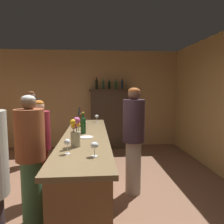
% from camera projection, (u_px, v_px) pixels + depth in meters
% --- Properties ---
extents(floor, '(8.54, 8.54, 0.00)m').
position_uv_depth(floor, '(71.00, 208.00, 3.02)').
color(floor, brown).
rests_on(floor, ground).
extents(wall_back, '(5.66, 0.12, 2.78)m').
position_uv_depth(wall_back, '(82.00, 99.00, 6.18)').
color(wall_back, tan).
rests_on(wall_back, ground).
extents(bar_counter, '(0.66, 3.04, 1.01)m').
position_uv_depth(bar_counter, '(86.00, 167.00, 3.23)').
color(bar_counter, brown).
rests_on(bar_counter, ground).
extents(display_cabinet, '(1.15, 0.40, 1.68)m').
position_uv_depth(display_cabinet, '(110.00, 118.00, 6.01)').
color(display_cabinet, '#382B1F').
rests_on(display_cabinet, ground).
extents(wine_bottle_chardonnay, '(0.08, 0.08, 0.30)m').
position_uv_depth(wine_bottle_chardonnay, '(80.00, 115.00, 4.46)').
color(wine_bottle_chardonnay, '#172938').
rests_on(wine_bottle_chardonnay, bar_counter).
extents(wine_bottle_pinot, '(0.06, 0.06, 0.32)m').
position_uv_depth(wine_bottle_pinot, '(80.00, 119.00, 3.85)').
color(wine_bottle_pinot, '#422C18').
rests_on(wine_bottle_pinot, bar_counter).
extents(wine_bottle_riesling, '(0.08, 0.08, 0.33)m').
position_uv_depth(wine_bottle_riesling, '(83.00, 124.00, 3.25)').
color(wine_bottle_riesling, '#173D1A').
rests_on(wine_bottle_riesling, bar_counter).
extents(wine_glass_front, '(0.07, 0.07, 0.16)m').
position_uv_depth(wine_glass_front, '(67.00, 143.00, 2.24)').
color(wine_glass_front, white).
rests_on(wine_glass_front, bar_counter).
extents(wine_glass_mid, '(0.07, 0.07, 0.15)m').
position_uv_depth(wine_glass_mid, '(85.00, 123.00, 3.58)').
color(wine_glass_mid, white).
rests_on(wine_glass_mid, bar_counter).
extents(wine_glass_rear, '(0.08, 0.08, 0.15)m').
position_uv_depth(wine_glass_rear, '(97.00, 117.00, 4.41)').
color(wine_glass_rear, white).
rests_on(wine_glass_rear, bar_counter).
extents(wine_glass_spare, '(0.08, 0.08, 0.15)m').
position_uv_depth(wine_glass_spare, '(94.00, 146.00, 2.16)').
color(wine_glass_spare, white).
rests_on(wine_glass_spare, bar_counter).
extents(flower_arrangement, '(0.12, 0.15, 0.36)m').
position_uv_depth(flower_arrangement, '(75.00, 133.00, 2.51)').
color(flower_arrangement, tan).
rests_on(flower_arrangement, bar_counter).
extents(cheese_plate, '(0.19, 0.19, 0.01)m').
position_uv_depth(cheese_plate, '(86.00, 137.00, 2.99)').
color(cheese_plate, white).
rests_on(cheese_plate, bar_counter).
extents(display_bottle_left, '(0.07, 0.07, 0.33)m').
position_uv_depth(display_bottle_left, '(97.00, 84.00, 5.88)').
color(display_bottle_left, black).
rests_on(display_bottle_left, display_cabinet).
extents(display_bottle_midleft, '(0.06, 0.06, 0.31)m').
position_uv_depth(display_bottle_midleft, '(103.00, 84.00, 5.89)').
color(display_bottle_midleft, '#284B32').
rests_on(display_bottle_midleft, display_cabinet).
extents(display_bottle_center, '(0.07, 0.07, 0.29)m').
position_uv_depth(display_bottle_center, '(109.00, 85.00, 5.91)').
color(display_bottle_center, black).
rests_on(display_bottle_center, display_cabinet).
extents(display_bottle_midright, '(0.06, 0.06, 0.29)m').
position_uv_depth(display_bottle_midright, '(116.00, 85.00, 5.92)').
color(display_bottle_midright, '#295229').
rests_on(display_bottle_midright, display_cabinet).
extents(display_bottle_right, '(0.06, 0.06, 0.31)m').
position_uv_depth(display_bottle_right, '(122.00, 84.00, 5.94)').
color(display_bottle_right, '#1D2F3F').
rests_on(display_bottle_right, display_cabinet).
extents(patron_by_cabinet, '(0.33, 0.33, 1.64)m').
position_uv_depth(patron_by_cabinet, '(32.00, 124.00, 4.74)').
color(patron_by_cabinet, '#4E6E46').
rests_on(patron_by_cabinet, ground).
extents(patron_redhead, '(0.33, 0.33, 1.53)m').
position_uv_depth(patron_redhead, '(40.00, 146.00, 3.19)').
color(patron_redhead, brown).
rests_on(patron_redhead, ground).
extents(patron_in_grey, '(0.35, 0.35, 1.62)m').
position_uv_depth(patron_in_grey, '(31.00, 155.00, 2.58)').
color(patron_in_grey, '#3E6D4A').
rests_on(patron_in_grey, ground).
extents(bartender, '(0.35, 0.35, 1.71)m').
position_uv_depth(bartender, '(134.00, 136.00, 3.36)').
color(bartender, '#9F9791').
rests_on(bartender, ground).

